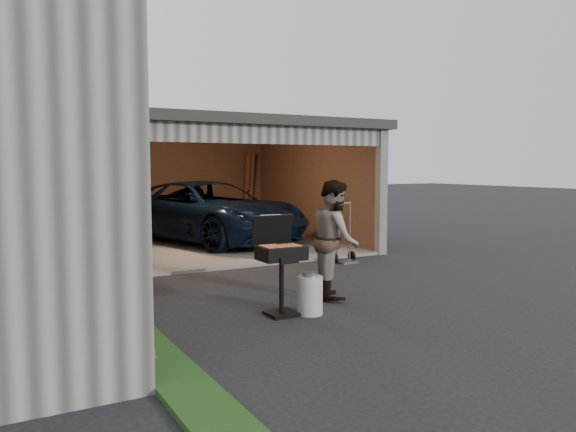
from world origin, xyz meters
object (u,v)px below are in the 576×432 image
(bbq_grill, at_px, (280,256))
(hand_truck, at_px, (345,251))
(plywood_panel, at_px, (132,304))
(woman, at_px, (111,251))
(man, at_px, (335,239))
(propane_tank, at_px, (310,295))
(minivan, at_px, (209,214))

(bbq_grill, distance_m, hand_truck, 4.15)
(plywood_panel, bearing_deg, hand_truck, 34.06)
(woman, height_order, bbq_grill, woman)
(man, height_order, propane_tank, man)
(man, height_order, hand_truck, man)
(man, bearing_deg, propane_tank, 152.74)
(woman, distance_m, man, 3.22)
(propane_tank, height_order, hand_truck, hand_truck)
(woman, relative_size, propane_tank, 2.87)
(woman, xyz_separation_m, propane_tank, (2.08, -2.03, -0.47))
(bbq_grill, relative_size, hand_truck, 1.06)
(woman, height_order, hand_truck, woman)
(hand_truck, bearing_deg, woman, -174.04)
(minivan, bearing_deg, bbq_grill, -122.41)
(hand_truck, bearing_deg, man, -133.35)
(minivan, distance_m, bbq_grill, 6.85)
(bbq_grill, bearing_deg, minivan, 76.54)
(bbq_grill, xyz_separation_m, plywood_panel, (-2.03, -0.57, -0.25))
(minivan, bearing_deg, man, -112.90)
(woman, distance_m, bbq_grill, 2.55)
(man, bearing_deg, hand_truck, -13.54)
(minivan, distance_m, woman, 5.83)
(minivan, xyz_separation_m, plywood_panel, (-3.63, -7.23, -0.23))
(woman, relative_size, plywood_panel, 1.38)
(woman, xyz_separation_m, hand_truck, (4.72, 0.96, -0.49))
(woman, bearing_deg, bbq_grill, 54.92)
(man, height_order, bbq_grill, man)
(woman, bearing_deg, minivan, 157.34)
(woman, xyz_separation_m, man, (2.90, -1.38, 0.14))
(minivan, relative_size, man, 3.09)
(man, xyz_separation_m, propane_tank, (-0.82, -0.65, -0.61))
(minivan, height_order, woman, minivan)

